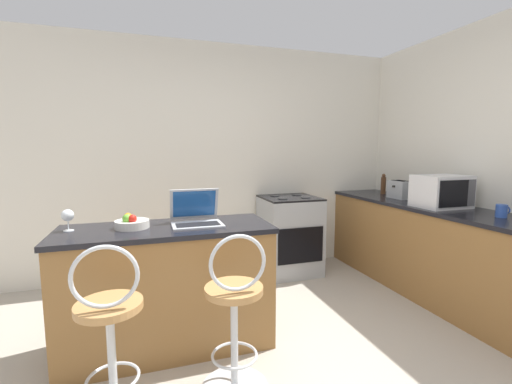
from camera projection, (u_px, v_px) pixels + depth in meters
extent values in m
cube|color=silver|center=(203.00, 160.00, 3.89)|extent=(12.00, 0.06, 2.60)
cube|color=olive|center=(169.00, 289.00, 2.46)|extent=(1.43, 0.57, 0.85)
cube|color=black|center=(167.00, 229.00, 2.40)|extent=(1.46, 0.60, 0.03)
cube|color=olive|center=(439.00, 254.00, 3.28)|extent=(0.61, 2.79, 0.85)
cube|color=black|center=(442.00, 209.00, 3.22)|extent=(0.64, 2.82, 0.03)
cylinder|color=silver|center=(112.00, 362.00, 1.81)|extent=(0.04, 0.04, 0.60)
torus|color=silver|center=(113.00, 378.00, 1.82)|extent=(0.28, 0.28, 0.02)
cylinder|color=#B7844C|center=(109.00, 306.00, 1.77)|extent=(0.34, 0.34, 0.04)
torus|color=silver|center=(105.00, 277.00, 1.66)|extent=(0.32, 0.02, 0.32)
cylinder|color=silver|center=(234.00, 340.00, 2.01)|extent=(0.04, 0.04, 0.60)
torus|color=silver|center=(234.00, 355.00, 2.02)|extent=(0.28, 0.28, 0.02)
cylinder|color=#B7844C|center=(234.00, 290.00, 1.97)|extent=(0.34, 0.34, 0.04)
torus|color=silver|center=(238.00, 263.00, 1.86)|extent=(0.32, 0.02, 0.32)
cube|color=#B7BABF|center=(197.00, 225.00, 2.45)|extent=(0.36, 0.26, 0.01)
cube|color=black|center=(198.00, 224.00, 2.43)|extent=(0.30, 0.14, 0.00)
cube|color=#B7BABF|center=(194.00, 204.00, 2.57)|extent=(0.36, 0.09, 0.23)
cube|color=#19478C|center=(194.00, 204.00, 2.56)|extent=(0.31, 0.07, 0.20)
cube|color=silver|center=(441.00, 191.00, 3.20)|extent=(0.45, 0.34, 0.30)
cube|color=black|center=(454.00, 194.00, 3.02)|extent=(0.32, 0.01, 0.24)
cube|color=#4C4C51|center=(471.00, 193.00, 3.08)|extent=(0.09, 0.01, 0.24)
cube|color=#9EA3A8|center=(400.00, 190.00, 3.78)|extent=(0.16, 0.25, 0.19)
cube|color=black|center=(398.00, 181.00, 3.75)|extent=(0.04, 0.17, 0.00)
cube|color=black|center=(403.00, 181.00, 3.77)|extent=(0.04, 0.17, 0.00)
cube|color=black|center=(394.00, 186.00, 3.74)|extent=(0.02, 0.02, 0.02)
cube|color=#9EA3A8|center=(289.00, 236.00, 3.96)|extent=(0.62, 0.60, 0.87)
cube|color=black|center=(301.00, 246.00, 3.67)|extent=(0.53, 0.01, 0.39)
cube|color=black|center=(290.00, 198.00, 3.90)|extent=(0.62, 0.60, 0.02)
cylinder|color=black|center=(283.00, 199.00, 3.74)|extent=(0.11, 0.11, 0.01)
cylinder|color=black|center=(306.00, 197.00, 3.83)|extent=(0.11, 0.11, 0.01)
cylinder|color=black|center=(275.00, 196.00, 3.97)|extent=(0.11, 0.11, 0.01)
cylinder|color=black|center=(297.00, 195.00, 4.06)|extent=(0.11, 0.11, 0.01)
cylinder|color=#4C2D19|center=(383.00, 185.00, 4.15)|extent=(0.06, 0.06, 0.21)
sphere|color=#4C2D19|center=(384.00, 176.00, 4.13)|extent=(0.04, 0.04, 0.04)
cylinder|color=silver|center=(132.00, 224.00, 2.36)|extent=(0.23, 0.23, 0.05)
sphere|color=red|center=(132.00, 219.00, 2.31)|extent=(0.06, 0.06, 0.06)
sphere|color=orange|center=(128.00, 217.00, 2.38)|extent=(0.06, 0.06, 0.06)
sphere|color=#66B233|center=(127.00, 219.00, 2.31)|extent=(0.06, 0.06, 0.06)
cylinder|color=silver|center=(69.00, 231.00, 2.28)|extent=(0.07, 0.07, 0.00)
cylinder|color=silver|center=(68.00, 225.00, 2.27)|extent=(0.01, 0.01, 0.07)
sphere|color=silver|center=(68.00, 215.00, 2.26)|extent=(0.08, 0.08, 0.08)
cylinder|color=#2D51AD|center=(501.00, 211.00, 2.73)|extent=(0.08, 0.08, 0.10)
torus|color=#2D51AD|center=(506.00, 210.00, 2.74)|extent=(0.01, 0.07, 0.07)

